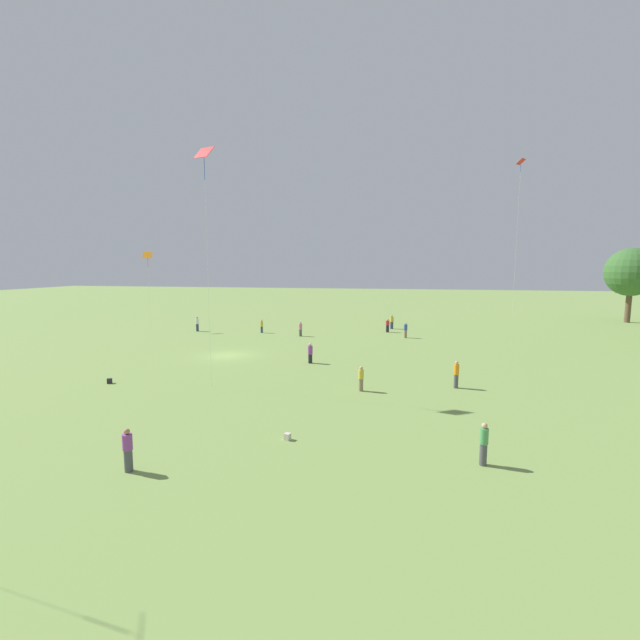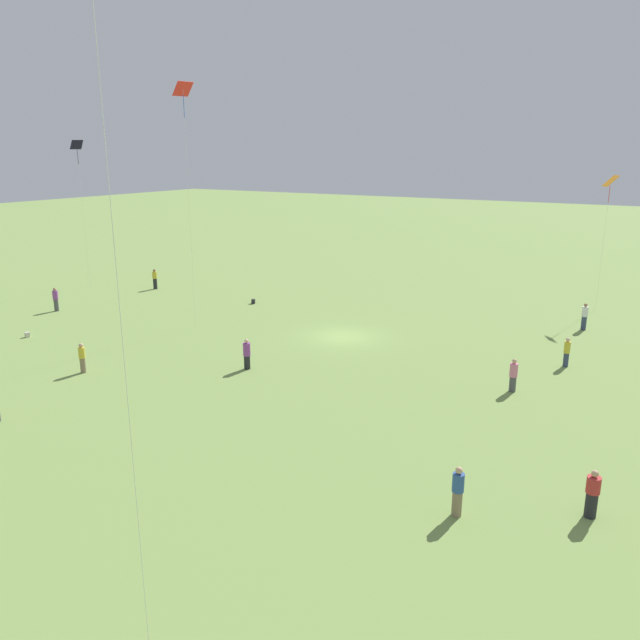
{
  "view_description": "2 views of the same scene",
  "coord_description": "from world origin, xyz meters",
  "px_view_note": "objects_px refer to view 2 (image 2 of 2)",
  "views": [
    {
      "loc": [
        36.63,
        15.88,
        8.26
      ],
      "look_at": [
        -0.25,
        8.7,
        3.5
      ],
      "focal_mm": 24.0,
      "sensor_mm": 36.0,
      "label": 1
    },
    {
      "loc": [
        -18.61,
        34.39,
        11.76
      ],
      "look_at": [
        -2.36,
        6.99,
        3.1
      ],
      "focal_mm": 35.0,
      "sensor_mm": 36.0,
      "label": 2
    }
  ],
  "objects_px": {
    "person_7": "(513,375)",
    "kite_2": "(183,98)",
    "person_5": "(567,352)",
    "person_4": "(56,299)",
    "person_11": "(82,358)",
    "person_0": "(458,492)",
    "person_2": "(584,317)",
    "picnic_bag_1": "(27,335)",
    "person_10": "(155,279)",
    "kite_0": "(610,184)",
    "person_9": "(247,354)",
    "picnic_bag_0": "(253,301)",
    "kite_1": "(77,150)",
    "person_3": "(592,494)"
  },
  "relations": [
    {
      "from": "person_7",
      "to": "kite_2",
      "type": "relative_size",
      "value": 0.11
    },
    {
      "from": "person_5",
      "to": "person_4",
      "type": "bearing_deg",
      "value": 166.09
    },
    {
      "from": "person_11",
      "to": "person_5",
      "type": "bearing_deg",
      "value": 0.57
    },
    {
      "from": "person_0",
      "to": "person_2",
      "type": "bearing_deg",
      "value": 26.16
    },
    {
      "from": "person_7",
      "to": "person_2",
      "type": "bearing_deg",
      "value": -129.08
    },
    {
      "from": "person_0",
      "to": "picnic_bag_1",
      "type": "distance_m",
      "value": 31.42
    },
    {
      "from": "person_7",
      "to": "person_10",
      "type": "bearing_deg",
      "value": -47.99
    },
    {
      "from": "kite_0",
      "to": "kite_2",
      "type": "bearing_deg",
      "value": -31.35
    },
    {
      "from": "person_4",
      "to": "person_9",
      "type": "distance_m",
      "value": 20.61
    },
    {
      "from": "person_2",
      "to": "kite_2",
      "type": "xyz_separation_m",
      "value": [
        23.22,
        12.83,
        14.04
      ]
    },
    {
      "from": "person_2",
      "to": "person_7",
      "type": "relative_size",
      "value": 1.07
    },
    {
      "from": "person_9",
      "to": "person_11",
      "type": "xyz_separation_m",
      "value": [
        7.38,
        5.06,
        -0.02
      ]
    },
    {
      "from": "person_11",
      "to": "picnic_bag_0",
      "type": "xyz_separation_m",
      "value": [
        1.56,
        -17.66,
        -0.67
      ]
    },
    {
      "from": "kite_0",
      "to": "kite_2",
      "type": "xyz_separation_m",
      "value": [
        23.14,
        19.3,
        5.56
      ]
    },
    {
      "from": "person_2",
      "to": "kite_1",
      "type": "height_order",
      "value": "kite_1"
    },
    {
      "from": "person_3",
      "to": "person_7",
      "type": "height_order",
      "value": "person_7"
    },
    {
      "from": "picnic_bag_0",
      "to": "person_11",
      "type": "bearing_deg",
      "value": 95.04
    },
    {
      "from": "kite_0",
      "to": "picnic_bag_1",
      "type": "distance_m",
      "value": 41.96
    },
    {
      "from": "person_11",
      "to": "person_10",
      "type": "bearing_deg",
      "value": 92.48
    },
    {
      "from": "person_7",
      "to": "kite_2",
      "type": "bearing_deg",
      "value": -36.31
    },
    {
      "from": "person_9",
      "to": "kite_1",
      "type": "distance_m",
      "value": 29.73
    },
    {
      "from": "person_7",
      "to": "picnic_bag_1",
      "type": "bearing_deg",
      "value": -21.27
    },
    {
      "from": "kite_2",
      "to": "kite_0",
      "type": "bearing_deg",
      "value": -168.92
    },
    {
      "from": "picnic_bag_0",
      "to": "person_4",
      "type": "bearing_deg",
      "value": 39.78
    },
    {
      "from": "person_10",
      "to": "person_4",
      "type": "bearing_deg",
      "value": -145.56
    },
    {
      "from": "person_10",
      "to": "picnic_bag_1",
      "type": "relative_size",
      "value": 5.35
    },
    {
      "from": "picnic_bag_1",
      "to": "kite_0",
      "type": "bearing_deg",
      "value": -139.03
    },
    {
      "from": "person_5",
      "to": "picnic_bag_0",
      "type": "bearing_deg",
      "value": 148.53
    },
    {
      "from": "person_4",
      "to": "picnic_bag_1",
      "type": "distance_m",
      "value": 6.98
    },
    {
      "from": "picnic_bag_0",
      "to": "person_3",
      "type": "bearing_deg",
      "value": 146.2
    },
    {
      "from": "person_2",
      "to": "person_10",
      "type": "distance_m",
      "value": 34.91
    },
    {
      "from": "person_5",
      "to": "person_9",
      "type": "distance_m",
      "value": 17.92
    },
    {
      "from": "person_11",
      "to": "kite_0",
      "type": "relative_size",
      "value": 0.17
    },
    {
      "from": "person_0",
      "to": "picnic_bag_1",
      "type": "bearing_deg",
      "value": 105.97
    },
    {
      "from": "person_3",
      "to": "kite_1",
      "type": "xyz_separation_m",
      "value": [
        44.2,
        -16.37,
        10.97
      ]
    },
    {
      "from": "person_0",
      "to": "person_10",
      "type": "bearing_deg",
      "value": 85.38
    },
    {
      "from": "picnic_bag_0",
      "to": "picnic_bag_1",
      "type": "distance_m",
      "value": 16.63
    },
    {
      "from": "kite_1",
      "to": "picnic_bag_1",
      "type": "height_order",
      "value": "kite_1"
    },
    {
      "from": "person_11",
      "to": "kite_2",
      "type": "distance_m",
      "value": 17.44
    },
    {
      "from": "person_5",
      "to": "person_11",
      "type": "bearing_deg",
      "value": -171.32
    },
    {
      "from": "person_9",
      "to": "person_4",
      "type": "bearing_deg",
      "value": 139.6
    },
    {
      "from": "person_2",
      "to": "person_9",
      "type": "distance_m",
      "value": 23.33
    },
    {
      "from": "person_4",
      "to": "kite_0",
      "type": "height_order",
      "value": "kite_0"
    },
    {
      "from": "person_0",
      "to": "kite_1",
      "type": "bearing_deg",
      "value": 91.64
    },
    {
      "from": "person_11",
      "to": "kite_0",
      "type": "height_order",
      "value": "kite_0"
    },
    {
      "from": "person_9",
      "to": "person_7",
      "type": "bearing_deg",
      "value": -14.85
    },
    {
      "from": "person_9",
      "to": "picnic_bag_1",
      "type": "distance_m",
      "value": 16.3
    },
    {
      "from": "picnic_bag_0",
      "to": "picnic_bag_1",
      "type": "bearing_deg",
      "value": 64.45
    },
    {
      "from": "person_3",
      "to": "person_9",
      "type": "bearing_deg",
      "value": 140.83
    },
    {
      "from": "person_7",
      "to": "picnic_bag_0",
      "type": "xyz_separation_m",
      "value": [
        22.51,
        -8.46,
        -0.68
      ]
    }
  ]
}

